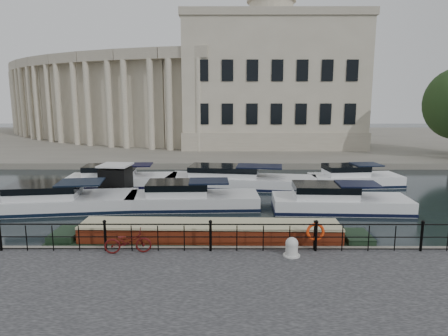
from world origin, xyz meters
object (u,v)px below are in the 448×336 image
at_px(bicycle, 128,241).
at_px(life_ring_post, 315,232).
at_px(narrowboat, 210,242).
at_px(mooring_bollard, 292,247).
at_px(harbour_hut, 116,182).

distance_m(bicycle, life_ring_post, 7.08).
bearing_deg(narrowboat, mooring_bollard, -30.58).
xyz_separation_m(mooring_bollard, life_ring_post, (0.98, 0.56, 0.38)).
xyz_separation_m(narrowboat, harbour_hut, (-6.38, 9.15, 0.59)).
bearing_deg(harbour_hut, bicycle, -67.04).
relative_size(mooring_bollard, life_ring_post, 0.62).
height_order(narrowboat, harbour_hut, harbour_hut).
xyz_separation_m(mooring_bollard, narrowboat, (-3.08, 1.92, -0.52)).
bearing_deg(bicycle, narrowboat, -68.57).
xyz_separation_m(life_ring_post, harbour_hut, (-10.43, 10.51, -0.31)).
distance_m(life_ring_post, narrowboat, 4.37).
height_order(bicycle, life_ring_post, life_ring_post).
bearing_deg(life_ring_post, bicycle, -177.52).
relative_size(mooring_bollard, narrowboat, 0.05).
relative_size(life_ring_post, narrowboat, 0.09).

